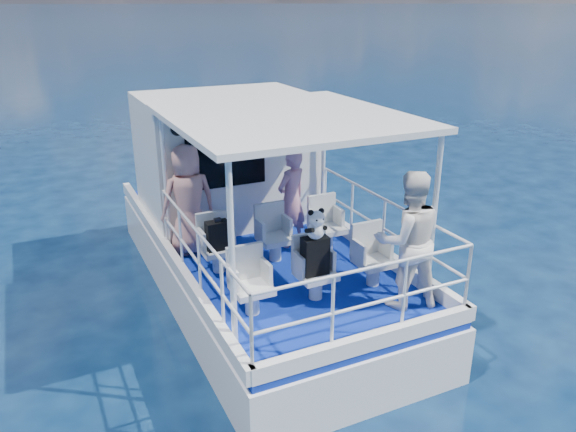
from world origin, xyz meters
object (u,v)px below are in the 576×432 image
object	(u,v)px
passenger_stbd_aft	(408,240)
backpack_center	(315,256)
panda	(316,224)
passenger_port_fwd	(188,200)

from	to	relation	value
passenger_stbd_aft	backpack_center	xyz separation A→B (m)	(-1.00, 0.58, -0.26)
backpack_center	panda	world-z (taller)	panda
passenger_stbd_aft	backpack_center	size ratio (longest dim) A/B	3.52
backpack_center	panda	bearing A→B (deg)	-108.32
backpack_center	panda	size ratio (longest dim) A/B	1.31
passenger_port_fwd	backpack_center	xyz separation A→B (m)	(1.03, -2.16, -0.22)
passenger_port_fwd	panda	world-z (taller)	passenger_port_fwd
passenger_stbd_aft	panda	world-z (taller)	passenger_stbd_aft
passenger_port_fwd	panda	distance (m)	2.43
passenger_stbd_aft	backpack_center	world-z (taller)	passenger_stbd_aft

